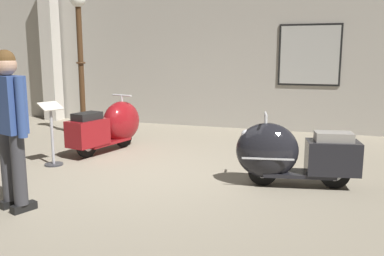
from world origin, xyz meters
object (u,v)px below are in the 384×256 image
scooter_1 (287,154)px  lamppost (80,55)px  visitor_0 (10,119)px  info_stanchion (52,140)px  scooter_0 (112,126)px

scooter_1 → lamppost: (-4.32, 1.98, 1.24)m
lamppost → visitor_0: size_ratio=1.66×
info_stanchion → scooter_1: bearing=1.6°
scooter_1 → lamppost: lamppost is taller
visitor_0 → lamppost: bearing=42.0°
scooter_1 → visitor_0: (-2.76, -1.79, 0.58)m
scooter_1 → info_stanchion: (-3.52, -0.10, -0.03)m
lamppost → info_stanchion: size_ratio=2.96×
lamppost → visitor_0: (1.56, -3.78, -0.66)m
scooter_1 → visitor_0: bearing=22.2°
scooter_1 → lamppost: size_ratio=0.56×
scooter_0 → lamppost: bearing=65.7°
scooter_0 → visitor_0: size_ratio=0.94×
scooter_0 → scooter_1: (3.16, -1.10, -0.01)m
scooter_1 → scooter_0: bearing=-30.0°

